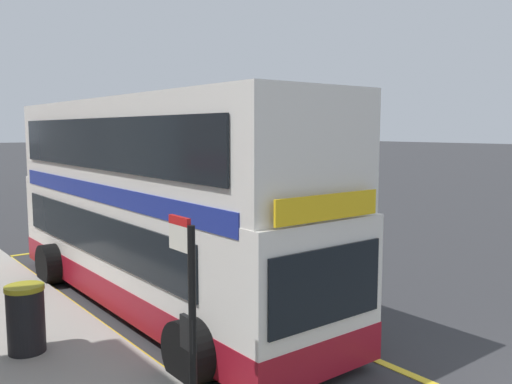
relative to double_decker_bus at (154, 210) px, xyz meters
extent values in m
plane|color=#333335|center=(2.46, 24.13, -2.06)|extent=(260.00, 260.00, 0.00)
cube|color=white|center=(0.01, 0.01, -0.71)|extent=(2.43, 10.36, 2.30)
cube|color=white|center=(0.01, 0.01, 1.39)|extent=(2.41, 10.15, 1.90)
cube|color=maroon|center=(0.01, 0.01, -1.56)|extent=(2.45, 10.38, 0.60)
cube|color=navy|center=(0.01, 0.01, 0.46)|extent=(2.46, 9.53, 0.36)
cube|color=black|center=(-1.23, 0.41, -0.41)|extent=(0.04, 8.29, 0.90)
cube|color=black|center=(-1.23, 0.01, 1.44)|extent=(0.04, 9.12, 1.00)
cube|color=black|center=(0.01, -5.19, -0.46)|extent=(2.14, 0.04, 1.10)
cube|color=yellow|center=(0.01, -5.19, 0.66)|extent=(1.95, 0.04, 0.36)
cylinder|color=black|center=(-1.30, -3.72, -1.56)|extent=(0.56, 1.00, 1.00)
cylinder|color=black|center=(1.31, -3.72, -1.56)|extent=(0.56, 1.00, 1.00)
cylinder|color=black|center=(-1.30, 2.86, -1.56)|extent=(0.56, 1.00, 1.00)
cylinder|color=black|center=(1.31, 2.86, -1.56)|extent=(0.56, 1.00, 1.00)
cube|color=yellow|center=(-1.46, 0.08, -2.06)|extent=(0.16, 13.18, 0.01)
cube|color=yellow|center=(1.48, 0.08, -2.06)|extent=(0.16, 13.18, 0.01)
cube|color=yellow|center=(0.01, 6.59, -2.06)|extent=(3.10, 0.16, 0.01)
cylinder|color=black|center=(-2.23, -5.24, -0.63)|extent=(0.09, 0.09, 2.58)
cube|color=silver|center=(-2.23, -4.99, 0.47)|extent=(0.05, 0.42, 0.30)
cube|color=red|center=(-2.23, -4.99, 0.67)|extent=(0.05, 0.42, 0.10)
cube|color=black|center=(-2.23, -5.14, -0.62)|extent=(0.06, 0.28, 0.40)
cube|color=silver|center=(7.31, 12.62, -1.40)|extent=(1.76, 4.20, 0.72)
cube|color=black|center=(7.31, 12.52, -0.74)|extent=(1.52, 1.90, 0.60)
cylinder|color=black|center=(6.37, 13.92, -1.76)|extent=(0.22, 0.60, 0.60)
cylinder|color=black|center=(8.24, 13.92, -1.76)|extent=(0.22, 0.60, 0.60)
cylinder|color=black|center=(6.37, 11.32, -1.76)|extent=(0.22, 0.60, 0.60)
cylinder|color=black|center=(8.24, 11.32, -1.76)|extent=(0.22, 0.60, 0.60)
cylinder|color=black|center=(-3.03, -1.33, -1.40)|extent=(0.59, 0.59, 1.04)
cylinder|color=#A5991E|center=(-3.03, -1.33, -0.84)|extent=(0.62, 0.62, 0.08)
camera|label=1|loc=(-5.28, -10.32, 1.72)|focal=37.64mm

